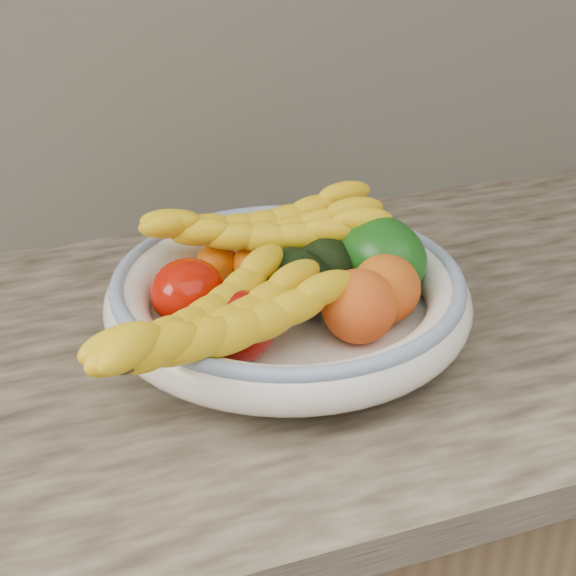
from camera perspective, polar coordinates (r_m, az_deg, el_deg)
The scene contains 13 objects.
fruit_bowl at distance 0.94m, azimuth 0.00°, elevation -0.61°, with size 0.39×0.39×0.08m.
clementine_back_left at distance 1.01m, azimuth -4.62°, elevation 1.76°, with size 0.05×0.05×0.04m, color orange.
clementine_back_right at distance 1.03m, azimuth 0.12°, elevation 2.48°, with size 0.05×0.05×0.05m, color #F04B05.
clementine_back_mid at distance 1.00m, azimuth -2.14°, elevation 1.61°, with size 0.05×0.05×0.05m, color orange.
tomato_left at distance 0.93m, azimuth -6.46°, elevation -0.29°, with size 0.08×0.08×0.07m, color #B10F02.
tomato_near_left at distance 0.86m, azimuth -3.41°, elevation -2.48°, with size 0.08×0.08×0.07m, color #9F0906.
avocado_center at distance 0.94m, azimuth 0.54°, elevation 0.43°, with size 0.07×0.10×0.07m, color black.
avocado_right at distance 0.98m, azimuth 2.37°, elevation 1.63°, with size 0.07×0.10×0.07m, color black.
green_mango at distance 0.97m, azimuth 5.89°, elevation 2.17°, with size 0.08×0.12×0.09m, color #0E4A0D.
peach_front at distance 0.89m, azimuth 4.62°, elevation -1.19°, with size 0.08×0.08×0.08m, color orange.
peach_right at distance 0.92m, azimuth 6.33°, elevation -0.06°, with size 0.07×0.07×0.07m, color orange.
banana_bunch_back at distance 0.99m, azimuth -1.56°, elevation 3.48°, with size 0.29×0.11×0.08m, color yellow, non-canonical shape.
banana_bunch_front at distance 0.82m, azimuth -4.61°, elevation -2.72°, with size 0.31×0.12×0.09m, color yellow, non-canonical shape.
Camera 1 is at (-0.28, 0.89, 1.41)m, focal length 55.00 mm.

